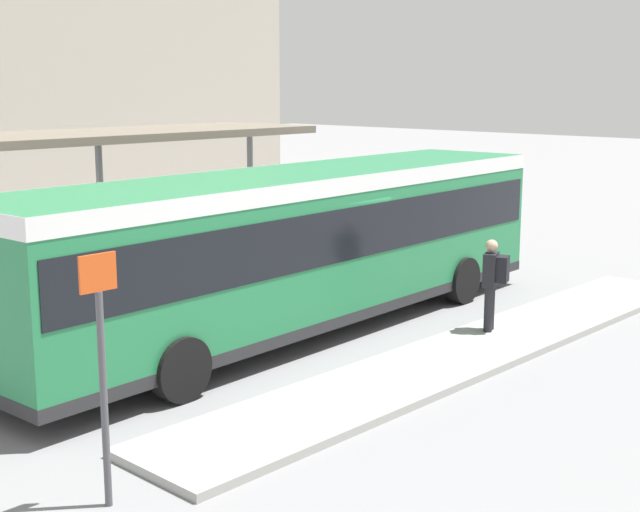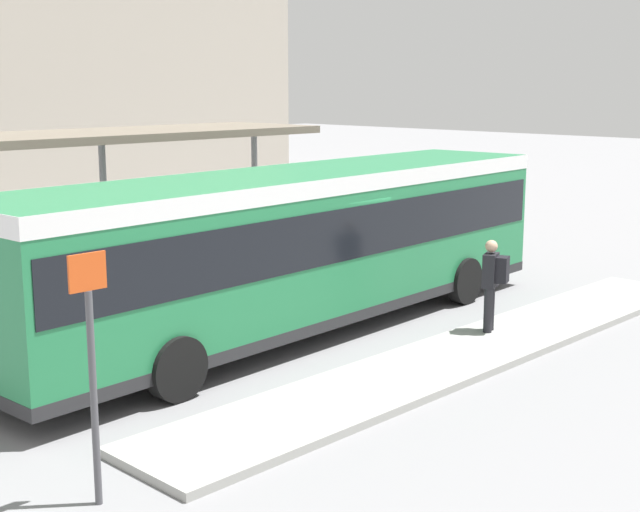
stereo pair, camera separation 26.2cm
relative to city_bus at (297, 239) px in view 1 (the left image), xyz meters
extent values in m
plane|color=gray|center=(-0.01, 0.00, -1.74)|extent=(120.00, 120.00, 0.00)
cube|color=#9E9E99|center=(1.13, -3.17, -1.68)|extent=(13.63, 1.80, 0.12)
cube|color=#237A47|center=(-0.01, 0.00, -0.09)|extent=(12.51, 3.11, 2.61)
cube|color=white|center=(-0.01, 0.00, 1.07)|extent=(12.53, 3.13, 0.30)
cube|color=black|center=(-0.01, 0.00, 0.23)|extent=(12.27, 3.13, 0.91)
cube|color=black|center=(6.16, 0.31, 0.23)|extent=(0.19, 2.29, 1.01)
cube|color=#28282B|center=(-0.01, 0.00, -1.29)|extent=(12.52, 3.12, 0.20)
cylinder|color=black|center=(3.77, 1.39, -1.26)|extent=(0.99, 0.33, 0.97)
cylinder|color=black|center=(3.89, -1.00, -1.26)|extent=(0.99, 0.33, 0.97)
cylinder|color=black|center=(-3.91, 1.00, -1.26)|extent=(0.99, 0.33, 0.97)
cylinder|color=black|center=(-3.79, -1.39, -1.26)|extent=(0.99, 0.33, 0.97)
cylinder|color=#232328|center=(2.03, -2.82, -1.22)|extent=(0.15, 0.15, 0.82)
cylinder|color=#232328|center=(2.20, -2.76, -1.22)|extent=(0.15, 0.15, 0.82)
cube|color=black|center=(2.11, -2.79, -0.50)|extent=(0.46, 0.35, 0.61)
cube|color=black|center=(2.19, -2.99, -0.47)|extent=(0.36, 0.30, 0.46)
sphere|color=tan|center=(2.11, -2.79, -0.06)|extent=(0.22, 0.22, 0.22)
torus|color=black|center=(8.60, 3.60, -1.39)|extent=(0.13, 0.71, 0.71)
torus|color=black|center=(8.71, 4.56, -1.39)|extent=(0.13, 0.71, 0.71)
cylinder|color=red|center=(8.65, 4.08, -1.16)|extent=(0.12, 0.75, 0.04)
cylinder|color=red|center=(8.67, 4.25, -1.22)|extent=(0.04, 0.04, 0.35)
cube|color=black|center=(8.67, 4.25, -1.04)|extent=(0.09, 0.19, 0.04)
cylinder|color=red|center=(8.61, 3.70, -1.08)|extent=(0.48, 0.09, 0.03)
torus|color=black|center=(8.30, 5.34, -1.38)|extent=(0.11, 0.74, 0.74)
torus|color=black|center=(8.22, 4.33, -1.38)|extent=(0.11, 0.74, 0.74)
cylinder|color=orange|center=(8.26, 4.83, -1.13)|extent=(0.10, 0.79, 0.04)
cylinder|color=orange|center=(8.24, 4.65, -1.20)|extent=(0.04, 0.04, 0.36)
cube|color=black|center=(8.24, 4.65, -1.01)|extent=(0.08, 0.18, 0.04)
cylinder|color=orange|center=(8.29, 5.23, -1.05)|extent=(0.48, 0.07, 0.03)
torus|color=black|center=(8.73, 6.08, -1.38)|extent=(0.17, 0.74, 0.74)
torus|color=black|center=(8.56, 5.09, -1.38)|extent=(0.17, 0.74, 0.74)
cylinder|color=silver|center=(8.64, 5.59, -1.14)|extent=(0.17, 0.78, 0.04)
cylinder|color=silver|center=(8.61, 5.41, -1.20)|extent=(0.04, 0.04, 0.36)
cube|color=black|center=(8.61, 5.41, -1.02)|extent=(0.10, 0.19, 0.04)
cylinder|color=silver|center=(8.71, 5.98, -1.05)|extent=(0.48, 0.12, 0.03)
cube|color=#706656|center=(-0.14, 6.14, 1.62)|extent=(10.80, 3.25, 0.18)
cylinder|color=gray|center=(4.45, 6.14, -0.11)|extent=(0.16, 0.16, 3.27)
cylinder|color=gray|center=(-0.14, 6.14, -0.11)|extent=(0.16, 0.16, 3.27)
cylinder|color=slate|center=(-1.12, 3.11, -1.51)|extent=(0.76, 0.76, 0.47)
sphere|color=#286B2D|center=(-1.12, 3.11, -0.94)|extent=(0.87, 0.87, 0.87)
cylinder|color=slate|center=(0.50, 3.63, -1.51)|extent=(0.79, 0.79, 0.48)
sphere|color=#337F38|center=(0.50, 3.63, -0.93)|extent=(0.91, 0.91, 0.91)
cylinder|color=#4C4C51|center=(-6.35, -3.38, -0.54)|extent=(0.08, 0.08, 2.40)
cube|color=#D84C19|center=(-6.35, -3.38, 0.86)|extent=(0.44, 0.03, 0.40)
camera|label=1|loc=(-11.34, -11.24, 2.80)|focal=50.00mm
camera|label=2|loc=(-11.16, -11.43, 2.80)|focal=50.00mm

